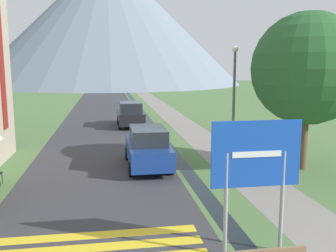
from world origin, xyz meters
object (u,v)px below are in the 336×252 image
object	(u,v)px
parked_car_far	(131,114)
streetlamp	(234,94)
road_sign	(256,165)
parked_car_near	(148,147)
tree_by_path	(308,69)

from	to	relation	value
parked_car_far	streetlamp	distance (m)	11.88
streetlamp	road_sign	bearing A→B (deg)	-105.78
parked_car_near	streetlamp	world-z (taller)	streetlamp
road_sign	parked_car_far	distance (m)	19.68
parked_car_near	streetlamp	xyz separation A→B (m)	(4.12, 0.53, 2.27)
road_sign	parked_car_near	xyz separation A→B (m)	(-1.67, 8.13, -1.30)
parked_car_far	streetlamp	size ratio (longest dim) A/B	0.79
road_sign	tree_by_path	bearing A→B (deg)	53.52
tree_by_path	road_sign	bearing A→B (deg)	-126.48
road_sign	parked_car_far	xyz separation A→B (m)	(-1.71, 19.56, -1.30)
parked_car_far	streetlamp	xyz separation A→B (m)	(4.15, -10.90, 2.27)
parked_car_far	streetlamp	world-z (taller)	streetlamp
parked_car_far	tree_by_path	xyz separation A→B (m)	(6.71, -12.79, 3.46)
road_sign	tree_by_path	world-z (taller)	tree_by_path
parked_car_near	streetlamp	size ratio (longest dim) A/B	0.82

